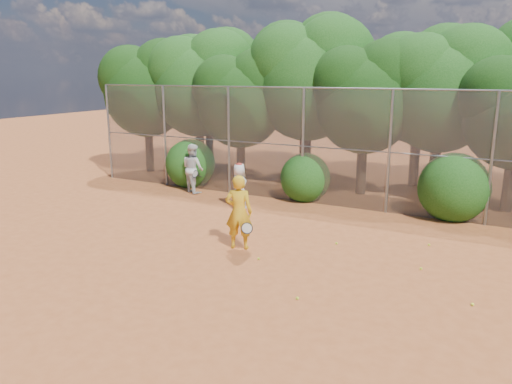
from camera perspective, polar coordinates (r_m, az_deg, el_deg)
The scene contains 23 objects.
ground at distance 12.34m, azimuth -1.31°, elevation -7.90°, with size 80.00×80.00×0.00m, color #A85225.
fence_back at distance 17.20m, azimuth 8.09°, elevation 5.18°, with size 20.05×0.09×4.03m.
tree_0 at distance 23.52m, azimuth -12.27°, elevation 11.82°, with size 4.38×3.81×6.00m.
tree_1 at distance 22.42m, azimuth -6.41°, elevation 12.56°, with size 4.64×4.03×6.35m.
tree_2 at distance 20.52m, azimuth -1.61°, elevation 10.94°, with size 3.99×3.47×5.47m.
tree_3 at distance 20.33m, azimuth 6.17°, elevation 13.13°, with size 4.89×4.26×6.70m.
tree_4 at distance 18.97m, azimuth 12.55°, elevation 10.95°, with size 4.19×3.64×5.73m.
tree_5 at distance 19.25m, azimuth 20.59°, elevation 11.32°, with size 4.51×3.92×6.17m.
tree_9 at distance 24.88m, azimuth -5.33°, elevation 13.08°, with size 4.83×4.20×6.62m.
tree_10 at distance 22.74m, azimuth 5.90°, elevation 13.76°, with size 5.15×4.48×7.06m.
tree_11 at distance 20.98m, azimuth 18.46°, elevation 11.91°, with size 4.64×4.03×6.35m.
bush_0 at distance 20.34m, azimuth -7.51°, elevation 3.48°, with size 2.00×2.00×2.00m, color #174511.
bush_1 at distance 17.98m, azimuth 5.65°, elevation 1.89°, with size 1.80×1.80×1.80m, color #174511.
bush_2 at distance 16.76m, azimuth 21.69°, elevation 0.83°, with size 2.20×2.20×2.20m, color #174511.
player_yellow at distance 12.93m, azimuth -1.98°, elevation -2.31°, with size 0.93×0.69×1.96m.
player_teen at distance 16.88m, azimuth -1.93°, elevation 0.74°, with size 0.89×0.85×1.56m.
player_white at distance 19.20m, azimuth -7.20°, elevation 2.71°, with size 1.13×1.02×1.88m.
ball_0 at distance 13.64m, azimuth 9.19°, elevation -5.80°, with size 0.07×0.07×0.07m, color #C6D526.
ball_1 at distance 12.42m, azimuth 18.34°, elevation -8.31°, with size 0.07×0.07×0.07m, color #C6D526.
ball_2 at distance 10.40m, azimuth 4.74°, elevation -12.01°, with size 0.07×0.07×0.07m, color #C6D526.
ball_3 at distance 10.99m, azimuth 23.50°, elevation -11.70°, with size 0.07×0.07×0.07m, color #C6D526.
ball_4 at distance 12.39m, azimuth 0.30°, elevation -7.63°, with size 0.07×0.07×0.07m, color #C6D526.
ball_5 at distance 14.13m, azimuth 19.17°, elevation -5.72°, with size 0.07×0.07×0.07m, color #C6D526.
Camera 1 is at (5.60, -10.03, 4.51)m, focal length 35.00 mm.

